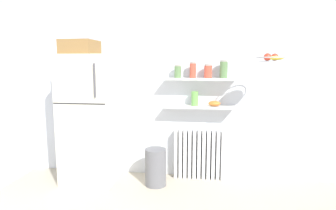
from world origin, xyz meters
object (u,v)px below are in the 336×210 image
object	(u,v)px
trash_bin	(156,167)
hanging_fruit_basket	(271,58)
vase	(195,99)
shelf_bowl	(214,103)
storage_jar_3	(224,69)
storage_jar_1	(193,70)
storage_jar_0	(178,71)
refrigerator	(90,116)
radiator	(199,155)
storage_jar_2	(208,71)

from	to	relation	value
trash_bin	hanging_fruit_basket	bearing A→B (deg)	-5.45
vase	shelf_bowl	distance (m)	0.26
storage_jar_3	shelf_bowl	size ratio (longest dim) A/B	1.45
storage_jar_1	hanging_fruit_basket	world-z (taller)	hanging_fruit_basket
shelf_bowl	hanging_fruit_basket	xyz separation A→B (m)	(0.60, -0.40, 0.58)
storage_jar_3	storage_jar_0	bearing A→B (deg)	-180.00
refrigerator	storage_jar_3	bearing A→B (deg)	6.85
storage_jar_3	vase	xyz separation A→B (m)	(-0.36, -0.00, -0.38)
storage_jar_1	vase	size ratio (longest dim) A/B	1.10
storage_jar_0	storage_jar_3	world-z (taller)	storage_jar_3
radiator	trash_bin	distance (m)	0.63
trash_bin	hanging_fruit_basket	xyz separation A→B (m)	(1.34, -0.13, 1.38)
hanging_fruit_basket	shelf_bowl	bearing A→B (deg)	146.16
trash_bin	storage_jar_3	bearing A→B (deg)	18.24
vase	trash_bin	world-z (taller)	vase
storage_jar_2	storage_jar_1	bearing A→B (deg)	180.00
radiator	vase	size ratio (longest dim) A/B	3.57
storage_jar_1	trash_bin	xyz separation A→B (m)	(-0.45, -0.28, -1.23)
storage_jar_1	storage_jar_2	bearing A→B (deg)	0.00
storage_jar_2	refrigerator	bearing A→B (deg)	-172.28
storage_jar_3	storage_jar_2	bearing A→B (deg)	-180.00
storage_jar_1	storage_jar_2	world-z (taller)	storage_jar_1
radiator	storage_jar_1	distance (m)	1.14
radiator	vase	world-z (taller)	vase
radiator	trash_bin	size ratio (longest dim) A/B	1.41
storage_jar_3	radiator	bearing A→B (deg)	174.19
refrigerator	storage_jar_2	world-z (taller)	refrigerator
vase	shelf_bowl	world-z (taller)	vase
storage_jar_1	trash_bin	size ratio (longest dim) A/B	0.43
shelf_bowl	trash_bin	world-z (taller)	shelf_bowl
refrigerator	vase	world-z (taller)	refrigerator
storage_jar_1	storage_jar_0	bearing A→B (deg)	180.00
vase	storage_jar_1	bearing A→B (deg)	180.00
vase	storage_jar_3	bearing A→B (deg)	0.00
vase	trash_bin	size ratio (longest dim) A/B	0.39
storage_jar_1	storage_jar_3	bearing A→B (deg)	0.00
shelf_bowl	radiator	bearing A→B (deg)	170.94
refrigerator	storage_jar_1	distance (m)	1.48
refrigerator	vase	size ratio (longest dim) A/B	9.80
radiator	shelf_bowl	bearing A→B (deg)	-9.06
hanging_fruit_basket	radiator	bearing A→B (deg)	151.22
shelf_bowl	storage_jar_2	bearing A→B (deg)	180.00
storage_jar_0	shelf_bowl	world-z (taller)	storage_jar_0
storage_jar_1	shelf_bowl	xyz separation A→B (m)	(0.29, 0.00, -0.43)
refrigerator	storage_jar_0	bearing A→B (deg)	10.33
shelf_bowl	hanging_fruit_basket	world-z (taller)	hanging_fruit_basket
storage_jar_0	hanging_fruit_basket	size ratio (longest dim) A/B	0.51
radiator	storage_jar_1	xyz separation A→B (m)	(-0.10, -0.03, 1.14)
storage_jar_0	storage_jar_1	size ratio (longest dim) A/B	0.83
radiator	storage_jar_3	xyz separation A→B (m)	(0.29, -0.03, 1.15)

